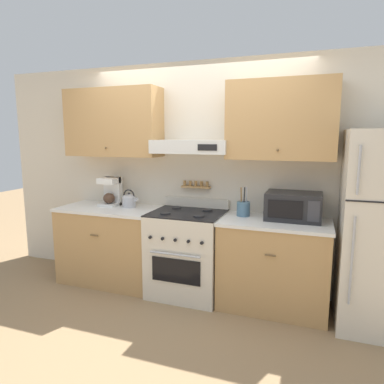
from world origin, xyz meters
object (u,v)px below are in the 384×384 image
(microwave, at_px, (293,206))
(utensil_crock, at_px, (243,208))
(coffee_maker, at_px, (111,191))
(refrigerator, at_px, (381,231))
(stove_range, at_px, (187,253))
(tea_kettle, at_px, (129,200))

(microwave, height_order, utensil_crock, utensil_crock)
(coffee_maker, bearing_deg, refrigerator, -3.52)
(refrigerator, bearing_deg, coffee_maker, 176.48)
(refrigerator, distance_m, coffee_maker, 2.89)
(stove_range, height_order, coffee_maker, coffee_maker)
(tea_kettle, relative_size, utensil_crock, 0.69)
(tea_kettle, bearing_deg, stove_range, -8.59)
(tea_kettle, distance_m, microwave, 1.86)
(refrigerator, height_order, microwave, refrigerator)
(coffee_maker, height_order, microwave, coffee_maker)
(coffee_maker, distance_m, microwave, 2.12)
(stove_range, height_order, microwave, microwave)
(coffee_maker, height_order, utensil_crock, coffee_maker)
(tea_kettle, xyz_separation_m, coffee_maker, (-0.26, 0.03, 0.09))
(stove_range, bearing_deg, microwave, 7.05)
(stove_range, distance_m, microwave, 1.24)
(coffee_maker, xyz_separation_m, utensil_crock, (1.62, -0.03, -0.09))
(refrigerator, height_order, coffee_maker, refrigerator)
(stove_range, relative_size, utensil_crock, 3.37)
(refrigerator, height_order, tea_kettle, refrigerator)
(stove_range, relative_size, tea_kettle, 4.87)
(tea_kettle, bearing_deg, utensil_crock, 0.00)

